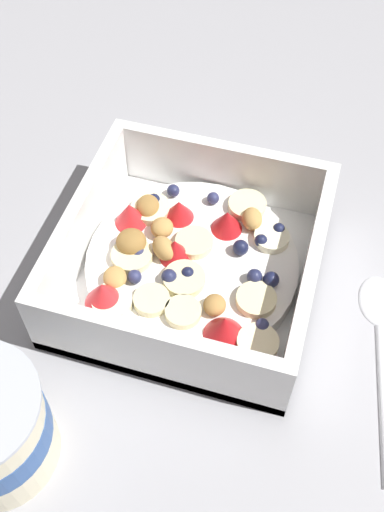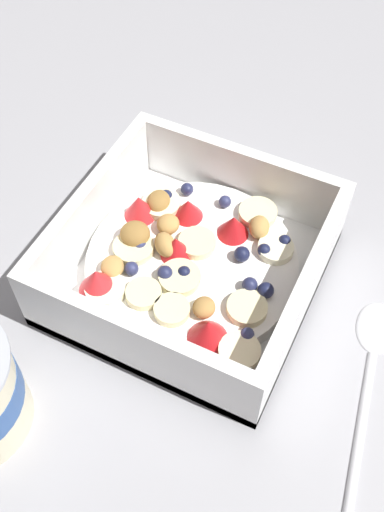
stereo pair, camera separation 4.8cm
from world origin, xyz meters
TOP-DOWN VIEW (x-y plane):
  - ground_plane at (0.00, 0.00)m, footprint 2.40×2.40m
  - fruit_bowl at (0.01, 0.01)m, footprint 0.19×0.19m
  - spoon at (-0.15, 0.01)m, footprint 0.04×0.17m

SIDE VIEW (x-z plane):
  - ground_plane at x=0.00m, z-range 0.00..0.00m
  - spoon at x=-0.15m, z-range 0.00..0.01m
  - fruit_bowl at x=0.01m, z-range -0.01..0.05m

